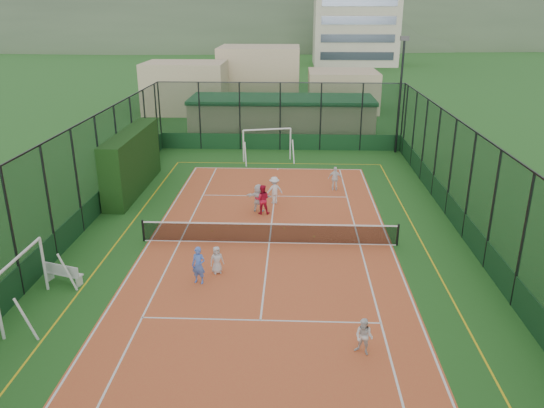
{
  "coord_description": "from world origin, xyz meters",
  "views": [
    {
      "loc": [
        1.07,
        -22.03,
        10.1
      ],
      "look_at": [
        0.04,
        1.9,
        1.2
      ],
      "focal_mm": 35.0,
      "sensor_mm": 36.0,
      "label": 1
    }
  ],
  "objects_px": {
    "futsal_goal_near": "(23,285)",
    "child_near_right": "(364,337)",
    "floodlight_ne": "(400,96)",
    "child_far_back": "(258,198)",
    "child_far_left": "(274,190)",
    "futsal_goal_far": "(267,145)",
    "child_far_right": "(335,178)",
    "clubhouse": "(282,116)",
    "coach": "(262,199)",
    "child_near_mid": "(199,265)",
    "white_bench": "(64,273)",
    "child_near_left": "(217,260)"
  },
  "relations": [
    {
      "from": "white_bench",
      "to": "child_near_right",
      "type": "xyz_separation_m",
      "value": [
        11.1,
        -4.05,
        0.17
      ]
    },
    {
      "from": "futsal_goal_near",
      "to": "child_near_left",
      "type": "height_order",
      "value": "futsal_goal_near"
    },
    {
      "from": "clubhouse",
      "to": "child_far_left",
      "type": "bearing_deg",
      "value": -89.91
    },
    {
      "from": "futsal_goal_near",
      "to": "child_near_right",
      "type": "distance_m",
      "value": 11.72
    },
    {
      "from": "child_far_left",
      "to": "child_far_right",
      "type": "bearing_deg",
      "value": -168.1
    },
    {
      "from": "clubhouse",
      "to": "child_near_right",
      "type": "bearing_deg",
      "value": -83.75
    },
    {
      "from": "child_far_back",
      "to": "child_far_left",
      "type": "bearing_deg",
      "value": -110.97
    },
    {
      "from": "floodlight_ne",
      "to": "futsal_goal_near",
      "type": "height_order",
      "value": "floodlight_ne"
    },
    {
      "from": "child_far_right",
      "to": "futsal_goal_far",
      "type": "bearing_deg",
      "value": -47.37
    },
    {
      "from": "child_near_right",
      "to": "child_far_left",
      "type": "relative_size",
      "value": 0.8
    },
    {
      "from": "clubhouse",
      "to": "futsal_goal_far",
      "type": "bearing_deg",
      "value": -95.72
    },
    {
      "from": "white_bench",
      "to": "child_far_back",
      "type": "bearing_deg",
      "value": 66.46
    },
    {
      "from": "child_near_left",
      "to": "child_far_left",
      "type": "distance_m",
      "value": 8.47
    },
    {
      "from": "futsal_goal_far",
      "to": "child_far_back",
      "type": "relative_size",
      "value": 2.3
    },
    {
      "from": "child_far_right",
      "to": "coach",
      "type": "xyz_separation_m",
      "value": [
        -4.04,
        -3.99,
        0.08
      ]
    },
    {
      "from": "child_far_back",
      "to": "futsal_goal_far",
      "type": "bearing_deg",
      "value": -78.64
    },
    {
      "from": "futsal_goal_near",
      "to": "child_near_right",
      "type": "height_order",
      "value": "futsal_goal_near"
    },
    {
      "from": "clubhouse",
      "to": "coach",
      "type": "distance_m",
      "value": 18.36
    },
    {
      "from": "child_near_mid",
      "to": "white_bench",
      "type": "bearing_deg",
      "value": -163.2
    },
    {
      "from": "futsal_goal_near",
      "to": "child_far_left",
      "type": "distance_m",
      "value": 14.13
    },
    {
      "from": "coach",
      "to": "clubhouse",
      "type": "bearing_deg",
      "value": -95.3
    },
    {
      "from": "child_near_right",
      "to": "child_far_right",
      "type": "height_order",
      "value": "child_far_right"
    },
    {
      "from": "child_far_left",
      "to": "child_near_mid",
      "type": "bearing_deg",
      "value": 51.29
    },
    {
      "from": "futsal_goal_near",
      "to": "coach",
      "type": "distance_m",
      "value": 12.53
    },
    {
      "from": "floodlight_ne",
      "to": "child_far_back",
      "type": "distance_m",
      "value": 16.06
    },
    {
      "from": "futsal_goal_near",
      "to": "coach",
      "type": "bearing_deg",
      "value": -37.74
    },
    {
      "from": "futsal_goal_near",
      "to": "child_far_back",
      "type": "xyz_separation_m",
      "value": [
        7.5,
        10.19,
        -0.31
      ]
    },
    {
      "from": "child_near_right",
      "to": "child_far_back",
      "type": "xyz_separation_m",
      "value": [
        -4.06,
        12.1,
        0.14
      ]
    },
    {
      "from": "white_bench",
      "to": "child_far_left",
      "type": "height_order",
      "value": "child_far_left"
    },
    {
      "from": "futsal_goal_far",
      "to": "child_near_right",
      "type": "height_order",
      "value": "futsal_goal_far"
    },
    {
      "from": "clubhouse",
      "to": "coach",
      "type": "bearing_deg",
      "value": -91.69
    },
    {
      "from": "futsal_goal_far",
      "to": "coach",
      "type": "height_order",
      "value": "futsal_goal_far"
    },
    {
      "from": "white_bench",
      "to": "child_far_back",
      "type": "distance_m",
      "value": 10.7
    },
    {
      "from": "coach",
      "to": "child_near_mid",
      "type": "bearing_deg",
      "value": 71.38
    },
    {
      "from": "child_near_left",
      "to": "clubhouse",
      "type": "bearing_deg",
      "value": 60.86
    },
    {
      "from": "child_near_mid",
      "to": "child_near_right",
      "type": "relative_size",
      "value": 1.24
    },
    {
      "from": "white_bench",
      "to": "child_near_left",
      "type": "xyz_separation_m",
      "value": [
        5.83,
        1.08,
        0.14
      ]
    },
    {
      "from": "child_near_mid",
      "to": "child_far_right",
      "type": "bearing_deg",
      "value": 76.56
    },
    {
      "from": "floodlight_ne",
      "to": "coach",
      "type": "relative_size",
      "value": 5.26
    },
    {
      "from": "child_far_left",
      "to": "child_far_right",
      "type": "relative_size",
      "value": 1.08
    },
    {
      "from": "white_bench",
      "to": "child_far_right",
      "type": "xyz_separation_m",
      "value": [
        11.3,
        11.72,
        0.27
      ]
    },
    {
      "from": "floodlight_ne",
      "to": "child_far_right",
      "type": "xyz_separation_m",
      "value": [
        -5.1,
        -8.94,
        -3.41
      ]
    },
    {
      "from": "child_far_right",
      "to": "child_near_right",
      "type": "bearing_deg",
      "value": 97.32
    },
    {
      "from": "floodlight_ne",
      "to": "white_bench",
      "type": "distance_m",
      "value": 26.63
    },
    {
      "from": "floodlight_ne",
      "to": "child_far_back",
      "type": "height_order",
      "value": "floodlight_ne"
    },
    {
      "from": "clubhouse",
      "to": "child_near_right",
      "type": "relative_size",
      "value": 12.52
    },
    {
      "from": "coach",
      "to": "child_far_back",
      "type": "bearing_deg",
      "value": -59.12
    },
    {
      "from": "child_far_right",
      "to": "child_far_back",
      "type": "height_order",
      "value": "child_far_back"
    },
    {
      "from": "floodlight_ne",
      "to": "child_far_left",
      "type": "height_order",
      "value": "floodlight_ne"
    },
    {
      "from": "child_far_left",
      "to": "futsal_goal_far",
      "type": "bearing_deg",
      "value": -107.35
    }
  ]
}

